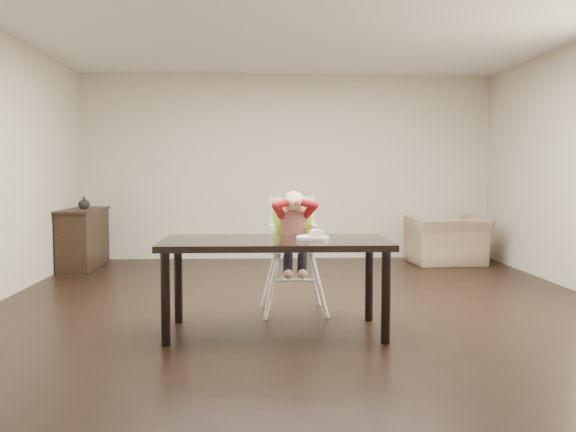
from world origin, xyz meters
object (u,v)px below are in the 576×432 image
Objects in this scene: armchair at (447,232)px; sideboard at (83,238)px; high_chair at (293,227)px; dining_table at (275,249)px.

armchair is 4.98m from sideboard.
high_chair is 0.88× the size of sideboard.
dining_table is 4.46m from armchair.
sideboard is at bearing 131.06° from high_chair.
dining_table is 4.39m from sideboard.
sideboard is (-2.50, 3.60, -0.27)m from dining_table.
high_chair reaches higher than armchair.
sideboard reaches higher than dining_table.
high_chair is at bearing 76.51° from dining_table.
dining_table is 1.77× the size of armchair.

